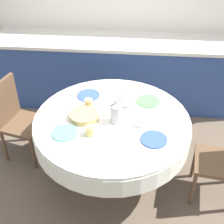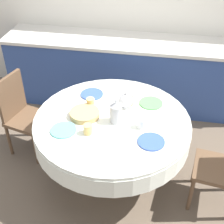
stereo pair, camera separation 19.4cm
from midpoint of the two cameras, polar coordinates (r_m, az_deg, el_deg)
ground_plane at (r=3.35m, az=1.69°, el=-11.46°), size 12.00×12.00×0.00m
wall_back at (r=4.15m, az=5.85°, el=19.62°), size 7.00×0.05×2.60m
kitchen_counter at (r=4.17m, az=4.71°, el=7.16°), size 3.24×0.64×0.91m
dining_table at (r=2.92m, az=1.90°, el=-3.22°), size 1.45×1.45×0.74m
chair_right at (r=3.46m, az=-14.64°, el=-0.03°), size 0.49×0.49×0.91m
plate_near_left at (r=2.73m, az=-6.88°, el=-3.35°), size 0.23×0.23×0.01m
cup_near_left at (r=2.66m, az=-2.34°, el=-3.21°), size 0.08×0.08×0.09m
plate_near_right at (r=2.63m, az=9.29°, el=-5.43°), size 0.23×0.23×0.01m
cup_near_right at (r=2.75m, az=7.49°, el=-2.10°), size 0.08×0.08×0.09m
plate_far_left at (r=3.17m, az=-1.94°, el=3.24°), size 0.23×0.23×0.01m
cup_far_left at (r=2.98m, az=-2.10°, el=1.68°), size 0.08×0.08×0.09m
plate_far_right at (r=3.08m, az=8.95°, el=1.59°), size 0.23×0.23×0.01m
cup_far_right at (r=3.02m, az=5.05°, el=2.03°), size 0.08×0.08×0.09m
coffee_carafe at (r=2.76m, az=2.72°, el=-0.06°), size 0.11×0.11×0.24m
teapot at (r=2.96m, az=4.41°, el=2.05°), size 0.19×0.13×0.18m
bread_basket at (r=2.87m, az=-3.10°, el=-0.44°), size 0.28×0.28×0.05m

